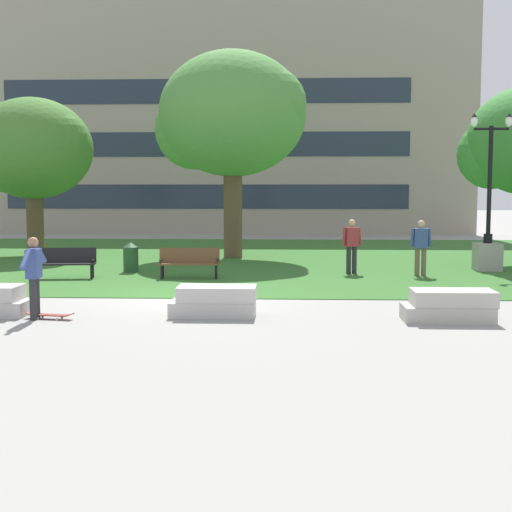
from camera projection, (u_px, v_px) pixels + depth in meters
ground_plane at (184, 299)px, 17.46m from camera, size 140.00×140.00×0.00m
grass_lawn at (221, 258)px, 27.41m from camera, size 40.00×20.00×0.02m
concrete_block_left at (215, 302)px, 15.13m from camera, size 1.82×0.90×0.64m
concrete_block_right at (450, 306)px, 14.54m from camera, size 1.84×0.90×0.64m
person_skateboarder at (34, 273)px, 14.68m from camera, size 0.26×1.49×1.71m
skateboard at (50, 315)px, 14.77m from camera, size 1.04×0.37×0.14m
park_bench_near_left at (65, 261)px, 21.27m from camera, size 1.85×0.75×0.90m
park_bench_near_right at (189, 261)px, 21.24m from camera, size 1.83×0.64×0.90m
lamp_post_right at (488, 239)px, 23.19m from camera, size 1.32×0.80×5.08m
tree_near_right at (231, 116)px, 27.15m from camera, size 5.89×5.61×7.89m
tree_far_left at (32, 150)px, 28.18m from camera, size 4.92×4.69×6.24m
trash_bin at (131, 257)px, 22.84m from camera, size 0.49×0.49×0.96m
person_bystander_near_lawn at (421, 245)px, 21.76m from camera, size 0.67×0.26×1.71m
person_bystander_far_lawn at (352, 243)px, 22.34m from camera, size 0.66×0.37×1.71m
building_facade_distant at (206, 119)px, 41.28m from camera, size 31.12×1.03×13.44m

